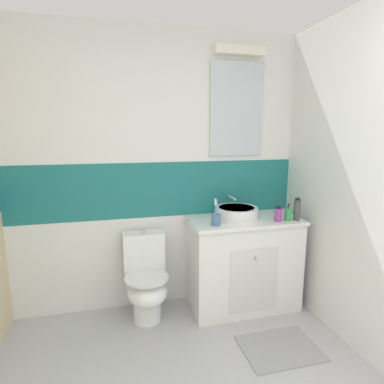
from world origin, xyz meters
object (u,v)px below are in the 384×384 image
(toilet, at_px, (146,280))
(lotion_bottle_short, at_px, (278,214))
(sink_basin, at_px, (236,212))
(soap_dispenser, at_px, (288,214))
(toothbrush_cup, at_px, (216,219))
(shampoo_bottle_tall, at_px, (297,210))

(toilet, relative_size, lotion_bottle_short, 5.71)
(sink_basin, distance_m, toilet, 1.00)
(sink_basin, height_order, lotion_bottle_short, sink_basin)
(toilet, height_order, soap_dispenser, soap_dispenser)
(toothbrush_cup, distance_m, lotion_bottle_short, 0.57)
(toilet, xyz_separation_m, lotion_bottle_short, (1.14, -0.17, 0.56))
(toothbrush_cup, height_order, lotion_bottle_short, toothbrush_cup)
(soap_dispenser, xyz_separation_m, lotion_bottle_short, (-0.09, 0.01, 0.00))
(toilet, relative_size, toothbrush_cup, 3.29)
(toilet, bearing_deg, sink_basin, 2.35)
(toilet, xyz_separation_m, toothbrush_cup, (0.58, -0.15, 0.55))
(toothbrush_cup, bearing_deg, lotion_bottle_short, -1.31)
(lotion_bottle_short, bearing_deg, shampoo_bottle_tall, -3.44)
(soap_dispenser, relative_size, lotion_bottle_short, 1.16)
(sink_basin, xyz_separation_m, soap_dispenser, (0.40, -0.21, 0.01))
(sink_basin, xyz_separation_m, toilet, (-0.83, -0.03, -0.55))
(toilet, relative_size, soap_dispenser, 4.92)
(toothbrush_cup, height_order, soap_dispenser, toothbrush_cup)
(toilet, relative_size, shampoo_bottle_tall, 3.77)
(toilet, xyz_separation_m, soap_dispenser, (1.23, -0.17, 0.55))
(toilet, xyz_separation_m, shampoo_bottle_tall, (1.32, -0.18, 0.59))
(sink_basin, bearing_deg, toilet, -177.65)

